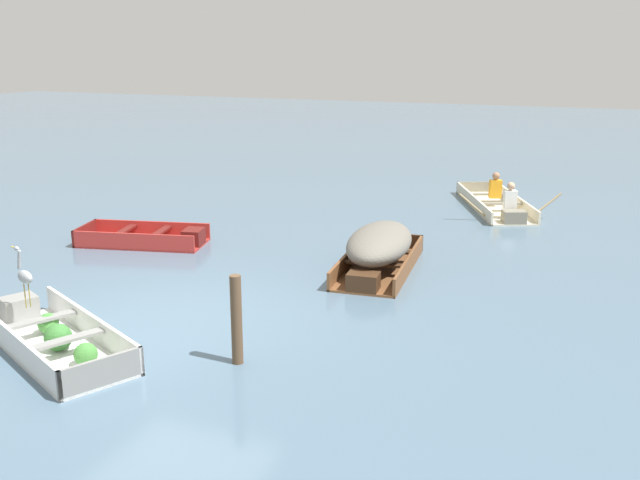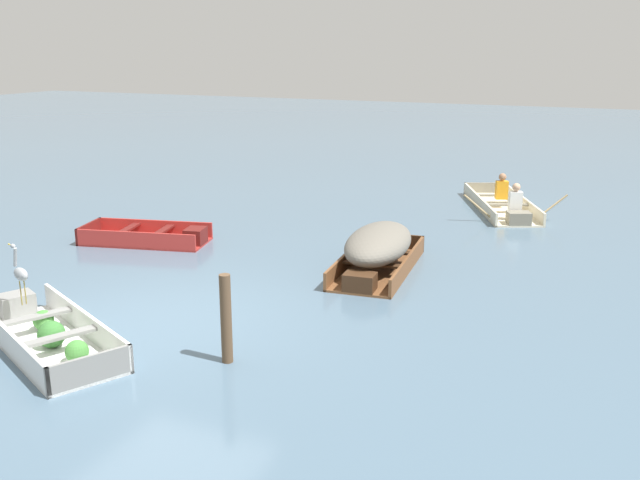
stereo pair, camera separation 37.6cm
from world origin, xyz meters
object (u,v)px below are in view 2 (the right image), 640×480
at_px(skiff_red_near_moored, 151,237).
at_px(skiff_wooden_brown_mid_moored, 378,247).
at_px(dinghy_white_foreground, 47,334).
at_px(rowboat_cream_with_crew, 503,205).
at_px(heron_on_dinghy, 20,272).
at_px(mooring_post, 226,319).

relative_size(skiff_red_near_moored, skiff_wooden_brown_mid_moored, 0.92).
height_order(skiff_red_near_moored, skiff_wooden_brown_mid_moored, skiff_wooden_brown_mid_moored).
height_order(dinghy_white_foreground, rowboat_cream_with_crew, rowboat_cream_with_crew).
xyz_separation_m(rowboat_cream_with_crew, heron_on_dinghy, (-4.82, -10.18, 0.70)).
bearing_deg(dinghy_white_foreground, rowboat_cream_with_crew, 68.02).
distance_m(skiff_red_near_moored, heron_on_dinghy, 4.69).
height_order(dinghy_white_foreground, skiff_wooden_brown_mid_moored, skiff_wooden_brown_mid_moored).
height_order(dinghy_white_foreground, heron_on_dinghy, heron_on_dinghy).
bearing_deg(skiff_red_near_moored, dinghy_white_foreground, -69.02).
relative_size(dinghy_white_foreground, heron_on_dinghy, 3.69).
bearing_deg(skiff_red_near_moored, skiff_wooden_brown_mid_moored, 1.15).
bearing_deg(rowboat_cream_with_crew, heron_on_dinghy, -115.32).
bearing_deg(mooring_post, rowboat_cream_with_crew, 80.12).
xyz_separation_m(skiff_wooden_brown_mid_moored, rowboat_cream_with_crew, (1.22, 5.61, -0.27)).
bearing_deg(skiff_wooden_brown_mid_moored, dinghy_white_foreground, -121.82).
bearing_deg(heron_on_dinghy, skiff_red_near_moored, 104.97).
distance_m(skiff_red_near_moored, rowboat_cream_with_crew, 8.29).
bearing_deg(rowboat_cream_with_crew, skiff_red_near_moored, -136.51).
bearing_deg(dinghy_white_foreground, skiff_red_near_moored, 110.98).
xyz_separation_m(skiff_wooden_brown_mid_moored, mooring_post, (-0.51, -4.31, 0.15)).
bearing_deg(rowboat_cream_with_crew, skiff_wooden_brown_mid_moored, -102.29).
bearing_deg(rowboat_cream_with_crew, dinghy_white_foreground, -111.98).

